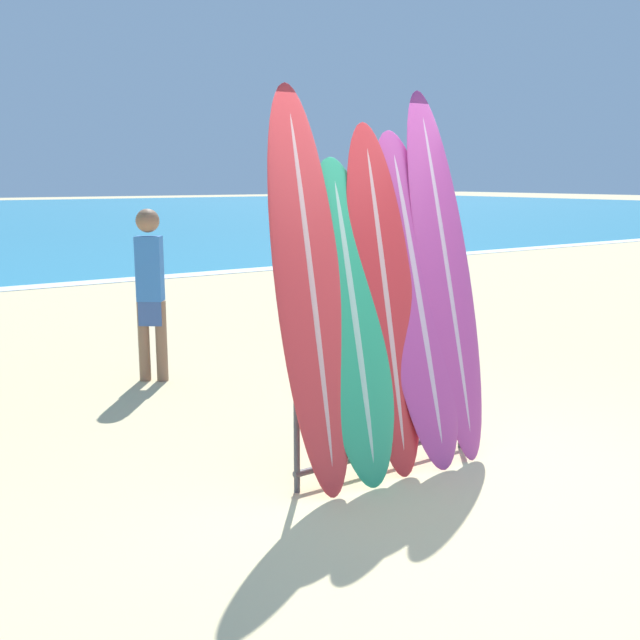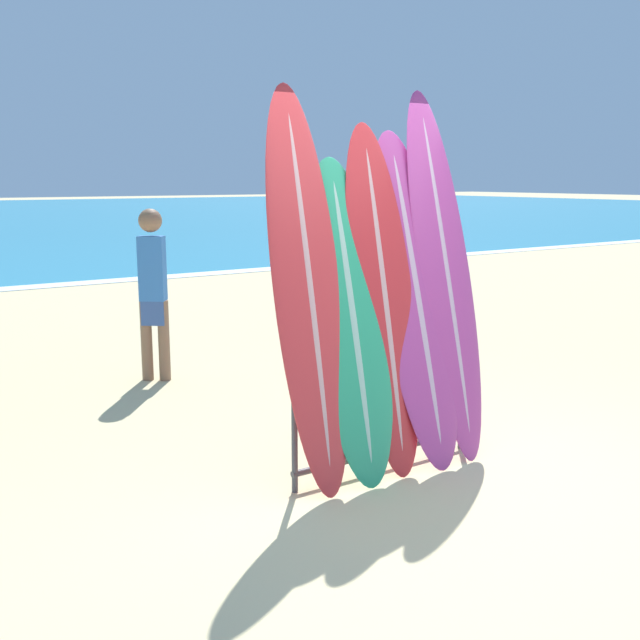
{
  "view_description": "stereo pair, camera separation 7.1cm",
  "coord_description": "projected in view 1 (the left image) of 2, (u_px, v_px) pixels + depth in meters",
  "views": [
    {
      "loc": [
        -3.15,
        -3.38,
        1.97
      ],
      "look_at": [
        -0.02,
        1.21,
        0.92
      ],
      "focal_mm": 42.0,
      "sensor_mm": 36.0,
      "label": 1
    },
    {
      "loc": [
        -3.1,
        -3.42,
        1.97
      ],
      "look_at": [
        -0.02,
        1.21,
        0.92
      ],
      "focal_mm": 42.0,
      "sensor_mm": 36.0,
      "label": 2
    }
  ],
  "objects": [
    {
      "name": "ground_plane",
      "position": [
        427.0,
        487.0,
        4.86
      ],
      "size": [
        160.0,
        160.0,
        0.0
      ],
      "primitive_type": "plane",
      "color": "beige"
    },
    {
      "name": "surfboard_rack",
      "position": [
        386.0,
        401.0,
        5.09
      ],
      "size": [
        1.49,
        0.04,
        0.9
      ],
      "color": "#47474C",
      "rests_on": "ground_plane"
    },
    {
      "name": "surfboard_slot_0",
      "position": [
        310.0,
        291.0,
        4.66
      ],
      "size": [
        0.49,
        0.62,
        2.57
      ],
      "color": "red",
      "rests_on": "ground_plane"
    },
    {
      "name": "surfboard_slot_1",
      "position": [
        353.0,
        322.0,
        4.84
      ],
      "size": [
        0.59,
        0.59,
        2.12
      ],
      "color": "#289E70",
      "rests_on": "ground_plane"
    },
    {
      "name": "surfboard_slot_2",
      "position": [
        384.0,
        300.0,
        4.99
      ],
      "size": [
        0.52,
        0.57,
        2.35
      ],
      "color": "red",
      "rests_on": "ground_plane"
    },
    {
      "name": "surfboard_slot_3",
      "position": [
        416.0,
        298.0,
        5.17
      ],
      "size": [
        0.59,
        0.73,
        2.31
      ],
      "color": "#B23D8E",
      "rests_on": "ground_plane"
    },
    {
      "name": "surfboard_slot_4",
      "position": [
        445.0,
        274.0,
        5.32
      ],
      "size": [
        0.49,
        0.75,
        2.6
      ],
      "color": "#B23D8E",
      "rests_on": "ground_plane"
    },
    {
      "name": "person_mid_beach",
      "position": [
        150.0,
        288.0,
        7.25
      ],
      "size": [
        0.29,
        0.27,
        1.69
      ],
      "rotation": [
        0.0,
        0.0,
        5.64
      ],
      "color": "#846047",
      "rests_on": "ground_plane"
    }
  ]
}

